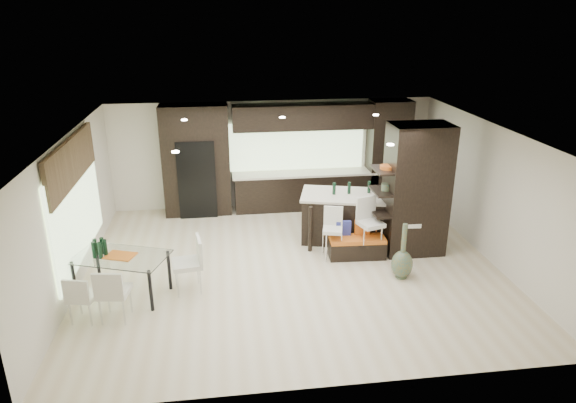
{
  "coord_description": "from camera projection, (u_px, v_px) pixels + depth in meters",
  "views": [
    {
      "loc": [
        -1.27,
        -8.98,
        4.78
      ],
      "look_at": [
        0.0,
        0.6,
        1.15
      ],
      "focal_mm": 32.0,
      "sensor_mm": 36.0,
      "label": 1
    }
  ],
  "objects": [
    {
      "name": "floor_vase",
      "position": [
        403.0,
        251.0,
        9.56
      ],
      "size": [
        0.51,
        0.51,
        1.1
      ],
      "primitive_type": null,
      "rotation": [
        0.0,
        0.0,
        0.33
      ],
      "color": "#4A593F",
      "rests_on": "ground"
    },
    {
      "name": "bench",
      "position": [
        357.0,
        247.0,
        10.48
      ],
      "size": [
        1.17,
        0.5,
        0.44
      ],
      "primitive_type": "cube",
      "rotation": [
        0.0,
        0.0,
        -0.05
      ],
      "color": "black",
      "rests_on": "ground"
    },
    {
      "name": "chair_far",
      "position": [
        84.0,
        299.0,
        8.29
      ],
      "size": [
        0.5,
        0.5,
        0.77
      ],
      "primitive_type": "cube",
      "rotation": [
        0.0,
        0.0,
        -0.22
      ],
      "color": "silver",
      "rests_on": "ground"
    },
    {
      "name": "stool_mid",
      "position": [
        370.0,
        234.0,
        10.39
      ],
      "size": [
        0.56,
        0.56,
        1.01
      ],
      "primitive_type": "cube",
      "rotation": [
        0.0,
        0.0,
        0.3
      ],
      "color": "silver",
      "rests_on": "ground"
    },
    {
      "name": "window_back",
      "position": [
        297.0,
        146.0,
        12.91
      ],
      "size": [
        3.4,
        0.04,
        1.2
      ],
      "primitive_type": "cube",
      "color": "#B2D199",
      "rests_on": "back_wall"
    },
    {
      "name": "back_wall",
      "position": [
        273.0,
        154.0,
        12.95
      ],
      "size": [
        8.0,
        0.02,
        2.7
      ],
      "primitive_type": "cube",
      "color": "silver",
      "rests_on": "ground"
    },
    {
      "name": "kitchen_island",
      "position": [
        359.0,
        217.0,
        11.19
      ],
      "size": [
        2.71,
        1.68,
        1.05
      ],
      "primitive_type": "cube",
      "rotation": [
        0.0,
        0.0,
        -0.25
      ],
      "color": "black",
      "rests_on": "ground"
    },
    {
      "name": "dining_table",
      "position": [
        123.0,
        276.0,
        9.03
      ],
      "size": [
        1.79,
        1.38,
        0.76
      ],
      "primitive_type": "cube",
      "rotation": [
        0.0,
        0.0,
        -0.35
      ],
      "color": "white",
      "rests_on": "ground"
    },
    {
      "name": "stool_right",
      "position": [
        407.0,
        232.0,
        10.5
      ],
      "size": [
        0.48,
        0.48,
        1.0
      ],
      "primitive_type": "cube",
      "rotation": [
        0.0,
        0.0,
        -0.08
      ],
      "color": "silver",
      "rests_on": "ground"
    },
    {
      "name": "stool_left",
      "position": [
        332.0,
        239.0,
        10.35
      ],
      "size": [
        0.47,
        0.47,
        0.87
      ],
      "primitive_type": "cube",
      "rotation": [
        0.0,
        0.0,
        -0.25
      ],
      "color": "silver",
      "rests_on": "ground"
    },
    {
      "name": "refrigerator",
      "position": [
        197.0,
        177.0,
        12.5
      ],
      "size": [
        0.9,
        0.68,
        1.9
      ],
      "primitive_type": "cube",
      "color": "black",
      "rests_on": "ground"
    },
    {
      "name": "ceiling",
      "position": [
        292.0,
        133.0,
        9.23
      ],
      "size": [
        8.0,
        7.0,
        0.02
      ],
      "primitive_type": "cube",
      "color": "white",
      "rests_on": "ground"
    },
    {
      "name": "left_wall",
      "position": [
        72.0,
        213.0,
        9.21
      ],
      "size": [
        0.02,
        7.0,
        2.7
      ],
      "primitive_type": "cube",
      "color": "silver",
      "rests_on": "ground"
    },
    {
      "name": "right_wall",
      "position": [
        491.0,
        193.0,
        10.19
      ],
      "size": [
        0.02,
        7.0,
        2.7
      ],
      "primitive_type": "cube",
      "color": "silver",
      "rests_on": "ground"
    },
    {
      "name": "stone_accent",
      "position": [
        71.0,
        162.0,
        9.09
      ],
      "size": [
        0.08,
        3.0,
        0.8
      ],
      "primitive_type": "cube",
      "color": "brown",
      "rests_on": "left_wall"
    },
    {
      "name": "partition_column",
      "position": [
        416.0,
        190.0,
        10.39
      ],
      "size": [
        1.2,
        0.8,
        2.7
      ],
      "primitive_type": "cube",
      "color": "black",
      "rests_on": "ground"
    },
    {
      "name": "chair_end",
      "position": [
        187.0,
        267.0,
        9.14
      ],
      "size": [
        0.58,
        0.58,
        0.94
      ],
      "primitive_type": "cube",
      "rotation": [
        0.0,
        0.0,
        1.72
      ],
      "color": "silver",
      "rests_on": "ground"
    },
    {
      "name": "ground",
      "position": [
        292.0,
        266.0,
        10.18
      ],
      "size": [
        8.0,
        8.0,
        0.0
      ],
      "primitive_type": "plane",
      "color": "beige",
      "rests_on": "ground"
    },
    {
      "name": "back_cabinetry",
      "position": [
        294.0,
        157.0,
        12.7
      ],
      "size": [
        6.8,
        0.68,
        2.7
      ],
      "primitive_type": "cube",
      "color": "black",
      "rests_on": "ground"
    },
    {
      "name": "ceiling_spots",
      "position": [
        290.0,
        131.0,
        9.46
      ],
      "size": [
        4.0,
        3.0,
        0.02
      ],
      "primitive_type": "cube",
      "color": "white",
      "rests_on": "ceiling"
    },
    {
      "name": "window_left",
      "position": [
        77.0,
        209.0,
        9.4
      ],
      "size": [
        0.04,
        3.2,
        1.9
      ],
      "primitive_type": "cube",
      "color": "#B2D199",
      "rests_on": "left_wall"
    },
    {
      "name": "chair_near",
      "position": [
        115.0,
        295.0,
        8.3
      ],
      "size": [
        0.54,
        0.54,
        0.88
      ],
      "primitive_type": "cube",
      "rotation": [
        0.0,
        0.0,
        -0.14
      ],
      "color": "silver",
      "rests_on": "ground"
    }
  ]
}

